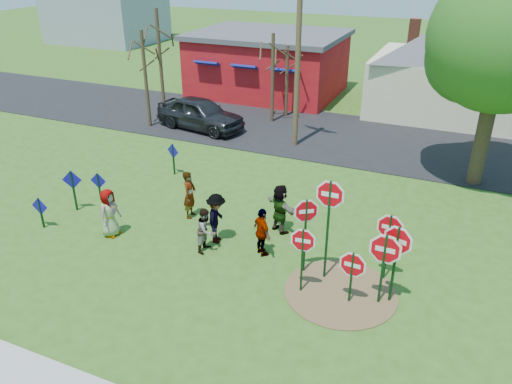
% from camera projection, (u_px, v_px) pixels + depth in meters
% --- Properties ---
extents(ground, '(120.00, 120.00, 0.00)m').
position_uv_depth(ground, '(216.00, 242.00, 16.60)').
color(ground, '#315317').
rests_on(ground, ground).
extents(road, '(120.00, 7.50, 0.04)m').
position_uv_depth(road, '(318.00, 134.00, 26.04)').
color(road, black).
rests_on(road, ground).
extents(dirt_patch, '(3.20, 3.20, 0.03)m').
position_uv_depth(dirt_patch, '(340.00, 292.00, 14.17)').
color(dirt_patch, brown).
rests_on(dirt_patch, ground).
extents(red_building, '(9.40, 7.69, 3.90)m').
position_uv_depth(red_building, '(268.00, 63.00, 32.47)').
color(red_building, maroon).
rests_on(red_building, ground).
extents(cream_house, '(9.40, 9.40, 6.50)m').
position_uv_depth(cream_house, '(449.00, 62.00, 28.12)').
color(cream_house, beige).
rests_on(cream_house, ground).
extents(stop_sign_a, '(0.95, 0.12, 2.16)m').
position_uv_depth(stop_sign_a, '(303.00, 246.00, 13.58)').
color(stop_sign_a, '#0D3314').
rests_on(stop_sign_a, ground).
extents(stop_sign_b, '(1.10, 0.07, 3.31)m').
position_uv_depth(stop_sign_b, '(329.00, 205.00, 13.75)').
color(stop_sign_b, '#0D3314').
rests_on(stop_sign_b, ground).
extents(stop_sign_c, '(1.06, 0.31, 2.51)m').
position_uv_depth(stop_sign_c, '(397.00, 248.00, 13.07)').
color(stop_sign_c, '#0D3314').
rests_on(stop_sign_c, ground).
extents(stop_sign_d, '(1.04, 0.10, 2.27)m').
position_uv_depth(stop_sign_d, '(389.00, 232.00, 14.05)').
color(stop_sign_d, '#0D3314').
rests_on(stop_sign_d, ground).
extents(stop_sign_e, '(1.01, 0.08, 1.73)m').
position_uv_depth(stop_sign_e, '(352.00, 268.00, 13.31)').
color(stop_sign_e, '#0D3314').
rests_on(stop_sign_e, ground).
extents(stop_sign_f, '(1.17, 0.08, 2.31)m').
position_uv_depth(stop_sign_f, '(385.00, 254.00, 13.08)').
color(stop_sign_f, '#0D3314').
rests_on(stop_sign_f, ground).
extents(stop_sign_g, '(0.83, 0.56, 2.56)m').
position_uv_depth(stop_sign_g, '(306.00, 219.00, 14.30)').
color(stop_sign_g, '#0D3314').
rests_on(stop_sign_g, ground).
extents(blue_diamond_a, '(0.66, 0.06, 1.16)m').
position_uv_depth(blue_diamond_a, '(40.00, 210.00, 17.12)').
color(blue_diamond_a, '#0D3314').
rests_on(blue_diamond_a, ground).
extents(blue_diamond_b, '(0.69, 0.27, 1.60)m').
position_uv_depth(blue_diamond_b, '(73.00, 186.00, 18.15)').
color(blue_diamond_b, '#0D3314').
rests_on(blue_diamond_b, ground).
extents(blue_diamond_c, '(0.65, 0.11, 1.13)m').
position_uv_depth(blue_diamond_c, '(99.00, 184.00, 19.03)').
color(blue_diamond_c, '#0D3314').
rests_on(blue_diamond_c, ground).
extents(blue_diamond_d, '(0.64, 0.20, 1.40)m').
position_uv_depth(blue_diamond_d, '(173.00, 155.00, 21.09)').
color(blue_diamond_d, '#0D3314').
rests_on(blue_diamond_d, ground).
extents(person_a, '(0.58, 0.86, 1.70)m').
position_uv_depth(person_a, '(109.00, 213.00, 16.62)').
color(person_a, '#3F3F82').
rests_on(person_a, ground).
extents(person_b, '(0.50, 0.69, 1.76)m').
position_uv_depth(person_b, '(190.00, 195.00, 17.76)').
color(person_b, '#246B64').
rests_on(person_b, ground).
extents(person_c, '(0.58, 0.74, 1.49)m').
position_uv_depth(person_c, '(206.00, 230.00, 15.84)').
color(person_c, brown).
rests_on(person_c, ground).
extents(person_d, '(0.90, 1.24, 1.73)m').
position_uv_depth(person_d, '(217.00, 218.00, 16.25)').
color(person_d, '#35353A').
rests_on(person_d, ground).
extents(person_e, '(0.99, 0.92, 1.64)m').
position_uv_depth(person_e, '(262.00, 232.00, 15.55)').
color(person_e, '#482652').
rests_on(person_e, ground).
extents(person_f, '(1.66, 1.25, 1.74)m').
position_uv_depth(person_f, '(280.00, 209.00, 16.84)').
color(person_f, '#1D592D').
rests_on(person_f, ground).
extents(suv, '(5.17, 2.78, 1.67)m').
position_uv_depth(suv, '(200.00, 113.00, 26.33)').
color(suv, '#2A2A2F').
rests_on(suv, road).
extents(utility_pole, '(1.94, 0.61, 8.08)m').
position_uv_depth(utility_pole, '(298.00, 58.00, 22.67)').
color(utility_pole, '#4C3823').
rests_on(utility_pole, ground).
extents(leafy_tree, '(6.03, 5.50, 8.56)m').
position_uv_depth(leafy_tree, '(506.00, 47.00, 18.20)').
color(leafy_tree, '#382819').
rests_on(leafy_tree, ground).
extents(bare_tree_west, '(1.80, 1.80, 5.06)m').
position_uv_depth(bare_tree_west, '(144.00, 66.00, 25.68)').
color(bare_tree_west, '#382819').
rests_on(bare_tree_west, ground).
extents(bare_tree_east, '(1.80, 1.80, 4.78)m').
position_uv_depth(bare_tree_east, '(273.00, 66.00, 26.46)').
color(bare_tree_east, '#382819').
rests_on(bare_tree_east, ground).
extents(bare_tree_mid, '(1.80, 1.80, 6.04)m').
position_uv_depth(bare_tree_mid, '(160.00, 51.00, 25.84)').
color(bare_tree_mid, '#382819').
rests_on(bare_tree_mid, ground).
extents(bare_tree_extra, '(1.80, 1.80, 3.98)m').
position_uv_depth(bare_tree_extra, '(287.00, 71.00, 27.60)').
color(bare_tree_extra, '#382819').
rests_on(bare_tree_extra, ground).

